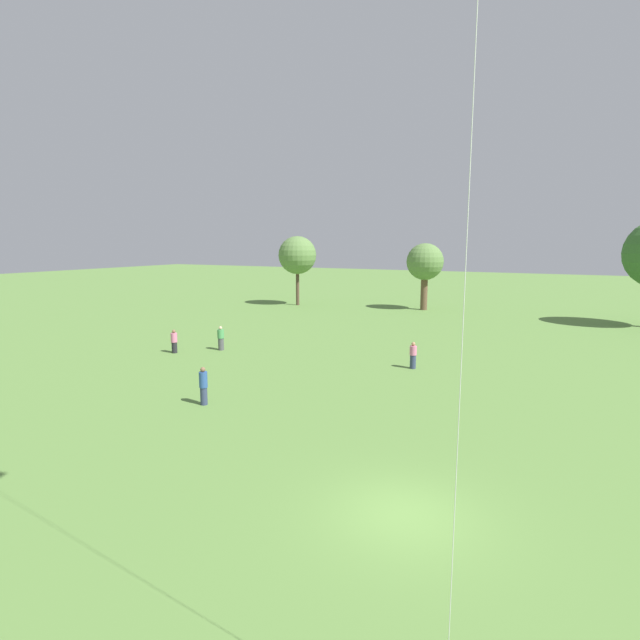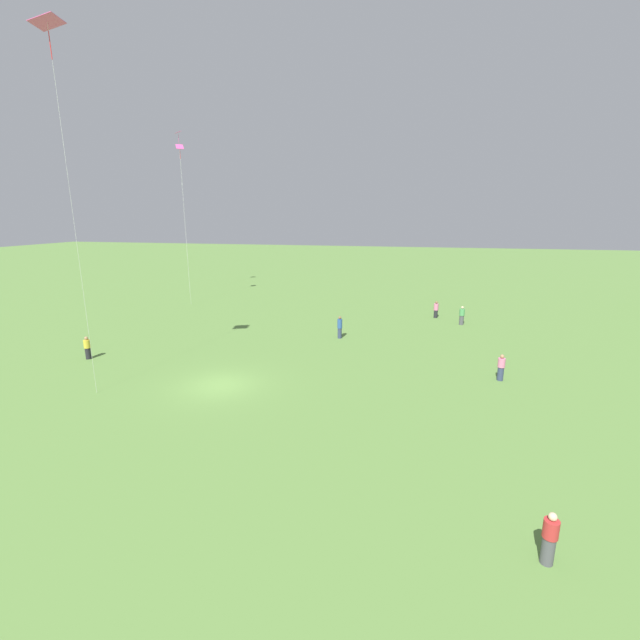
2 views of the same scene
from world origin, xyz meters
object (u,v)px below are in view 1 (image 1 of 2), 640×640
Objects in this scene: person_0 at (174,342)px; person_6 at (413,356)px; person_1 at (203,386)px; person_5 at (221,338)px.

person_6 is at bearing -131.64° from person_0.
person_0 is at bearing 71.77° from person_1.
person_0 is 16.46m from person_6.
person_0 is at bearing 72.19° from person_6.
person_1 reaches higher than person_6.
person_5 reaches higher than person_0.
person_6 is (6.87, 11.24, -0.11)m from person_1.
person_1 is at bearing 118.97° from person_6.
person_0 is 0.95× the size of person_5.
person_0 reaches higher than person_6.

